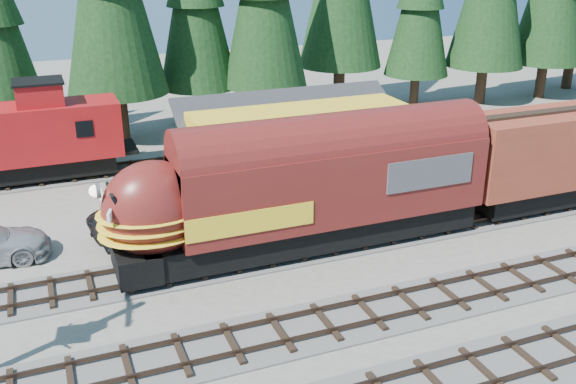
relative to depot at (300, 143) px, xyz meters
name	(u,v)px	position (x,y,z in m)	size (l,w,h in m)	color
ground	(397,279)	(0.00, -10.50, -2.96)	(120.00, 120.00, 0.00)	#6B665B
track_siding	(523,209)	(10.00, -6.50, -2.90)	(68.00, 3.20, 0.33)	#4C4947
track_spur	(100,172)	(-10.00, 7.50, -2.90)	(32.00, 3.20, 0.33)	#4C4947
depot	(300,143)	(0.00, 0.00, 0.00)	(12.80, 7.00, 5.30)	yellow
locomotive	(294,195)	(-3.02, -6.50, -0.21)	(17.54, 3.49, 4.77)	black
caboose	(27,137)	(-13.81, 7.50, -0.26)	(10.52, 3.05, 5.47)	black
pickup_truck_a	(166,215)	(-7.99, -2.50, -1.98)	(3.25, 7.06, 1.96)	black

